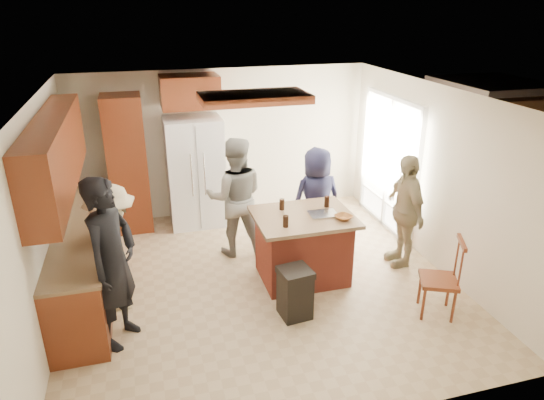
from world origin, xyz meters
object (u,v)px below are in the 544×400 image
object	(u,v)px
person_behind_right	(317,199)
trash_bin	(295,292)
person_front_left	(112,263)
person_side_right	(405,211)
person_counter	(115,248)
kitchen_island	(303,246)
spindle_chair	(441,280)
person_behind_left	(235,197)
refrigerator	(195,172)

from	to	relation	value
person_behind_right	trash_bin	world-z (taller)	person_behind_right
person_front_left	person_side_right	bearing A→B (deg)	-49.73
person_front_left	person_counter	xyz separation A→B (m)	(-0.01, 0.67, -0.17)
person_front_left	kitchen_island	size ratio (longest dim) A/B	1.51
spindle_chair	person_counter	bearing A→B (deg)	161.92
person_front_left	trash_bin	bearing A→B (deg)	-63.35
person_behind_left	kitchen_island	size ratio (longest dim) A/B	1.38
person_counter	kitchen_island	distance (m)	2.39
person_behind_right	spindle_chair	xyz separation A→B (m)	(0.82, -2.02, -0.33)
spindle_chair	person_front_left	bearing A→B (deg)	171.81
person_side_right	person_front_left	bearing A→B (deg)	-75.27
refrigerator	trash_bin	distance (m)	3.11
person_counter	trash_bin	size ratio (longest dim) A/B	2.53
person_behind_left	person_counter	size ratio (longest dim) A/B	1.11
trash_bin	spindle_chair	bearing A→B (deg)	-13.93
person_front_left	person_side_right	world-z (taller)	person_front_left
person_front_left	spindle_chair	bearing A→B (deg)	-68.31
person_side_right	refrigerator	distance (m)	3.39
person_counter	refrigerator	world-z (taller)	refrigerator
refrigerator	spindle_chair	size ratio (longest dim) A/B	1.81
person_side_right	spindle_chair	bearing A→B (deg)	-4.35
person_counter	spindle_chair	bearing A→B (deg)	-120.76
refrigerator	trash_bin	size ratio (longest dim) A/B	2.86
person_side_right	trash_bin	world-z (taller)	person_side_right
kitchen_island	trash_bin	distance (m)	0.89
person_front_left	trash_bin	distance (m)	2.10
person_behind_left	refrigerator	world-z (taller)	refrigerator
kitchen_island	person_behind_left	bearing A→B (deg)	126.60
refrigerator	kitchen_island	bearing A→B (deg)	-62.43
refrigerator	spindle_chair	world-z (taller)	refrigerator
person_behind_right	kitchen_island	size ratio (longest dim) A/B	1.22
person_behind_left	person_behind_right	bearing A→B (deg)	-177.06
refrigerator	trash_bin	world-z (taller)	refrigerator
kitchen_island	trash_bin	world-z (taller)	kitchen_island
person_counter	refrigerator	bearing A→B (deg)	-42.30
person_front_left	person_behind_right	size ratio (longest dim) A/B	1.23
person_counter	person_side_right	bearing A→B (deg)	-102.16
person_behind_right	person_counter	bearing A→B (deg)	12.83
person_side_right	trash_bin	distance (m)	2.09
trash_bin	spindle_chair	world-z (taller)	spindle_chair
person_front_left	trash_bin	xyz separation A→B (m)	(1.99, -0.11, -0.64)
person_side_right	person_counter	world-z (taller)	person_side_right
kitchen_island	trash_bin	size ratio (longest dim) A/B	2.03
kitchen_island	person_side_right	bearing A→B (deg)	0.87
person_behind_left	trash_bin	xyz separation A→B (m)	(0.34, -1.75, -0.57)
person_behind_right	kitchen_island	distance (m)	0.99
spindle_chair	kitchen_island	bearing A→B (deg)	137.12
person_side_right	refrigerator	bearing A→B (deg)	-124.90
person_counter	person_behind_right	bearing A→B (deg)	-86.62
person_behind_right	trash_bin	xyz separation A→B (m)	(-0.85, -1.61, -0.46)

